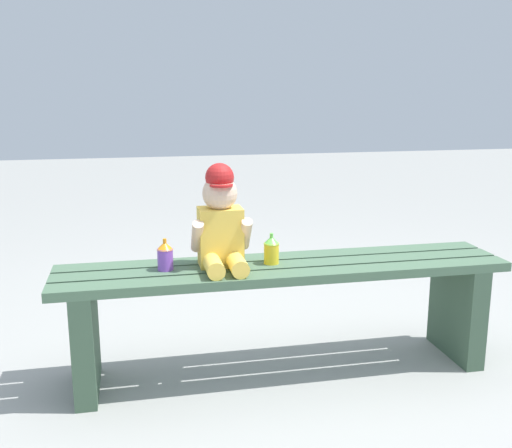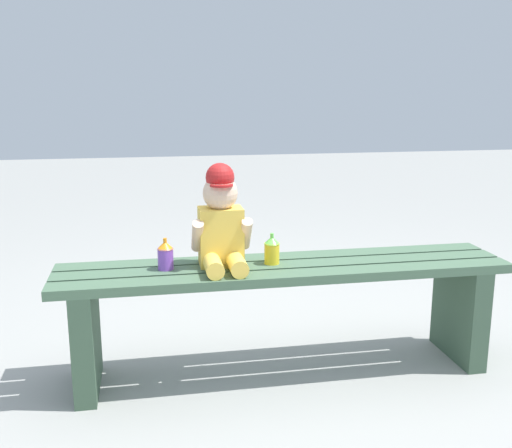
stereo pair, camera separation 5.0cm
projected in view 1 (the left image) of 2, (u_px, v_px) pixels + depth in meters
ground_plane at (283, 370)px, 2.49m from camera, size 16.00×16.00×0.00m
park_bench at (284, 298)px, 2.42m from camera, size 1.80×0.35×0.46m
child_figure at (221, 222)px, 2.31m from camera, size 0.23×0.27×0.40m
sippy_cup_left at (165, 255)px, 2.29m from camera, size 0.06×0.06×0.12m
sippy_cup_right at (271, 249)px, 2.38m from camera, size 0.06×0.06×0.12m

